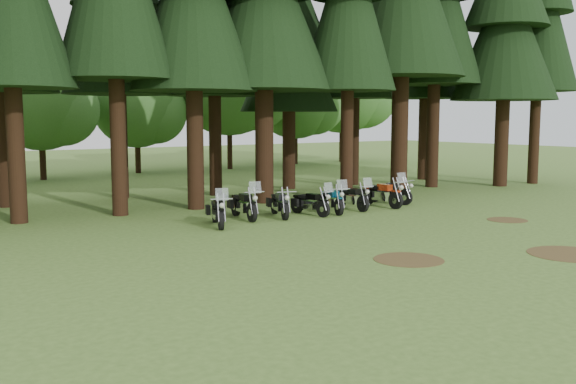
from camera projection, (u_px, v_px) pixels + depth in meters
name	position (u px, v px, depth m)	size (l,w,h in m)	color
ground	(430.00, 236.00, 19.71)	(120.00, 120.00, 0.00)	#476B29
pine_front_9	(507.00, 2.00, 32.94)	(5.44, 5.44, 15.89)	#311D10
pine_back_4	(289.00, 24.00, 31.82)	(4.94, 4.94, 13.78)	#311D10
pine_back_6	(427.00, 6.00, 36.59)	(4.59, 4.59, 16.58)	#311D10
decid_3	(46.00, 102.00, 36.89)	(6.12, 5.95, 7.65)	#311D10
decid_4	(141.00, 106.00, 41.47)	(5.93, 5.76, 7.41)	#311D10
decid_5	(236.00, 80.00, 44.61)	(8.45, 8.21, 10.56)	#311D10
decid_6	(300.00, 97.00, 49.53)	(7.06, 6.86, 8.82)	#311D10
decid_7	(348.00, 85.00, 51.91)	(8.44, 8.20, 10.55)	#311D10
dirt_patch_0	(409.00, 260.00, 16.37)	(1.80, 1.80, 0.01)	#4C3D1E
dirt_patch_1	(507.00, 220.00, 22.69)	(1.40, 1.40, 0.01)	#4C3D1E
dirt_patch_2	(570.00, 254.00, 17.03)	(2.20, 2.20, 0.01)	#4C3D1E
motorcycle_0	(218.00, 212.00, 21.37)	(1.06, 2.15, 1.39)	black
motorcycle_1	(244.00, 206.00, 22.91)	(0.67, 2.31, 1.45)	black
motorcycle_2	(280.00, 205.00, 23.36)	(0.85, 2.08, 0.88)	black
motorcycle_3	(310.00, 204.00, 23.79)	(0.49, 2.06, 1.29)	black
motorcycle_4	(332.00, 201.00, 24.40)	(0.90, 2.14, 1.36)	black
motorcycle_5	(352.00, 198.00, 25.22)	(0.46, 2.14, 1.35)	black
motorcycle_6	(382.00, 195.00, 26.01)	(0.44, 2.34, 1.48)	black
motorcycle_7	(389.00, 193.00, 26.99)	(0.70, 2.11, 0.88)	black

